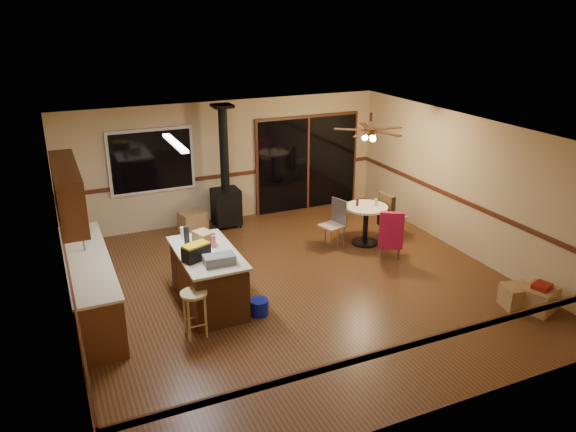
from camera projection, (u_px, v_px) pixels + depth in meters
floor at (295, 285)px, 9.47m from camera, size 7.00×7.00×0.00m
ceiling at (296, 133)px, 8.56m from camera, size 7.00×7.00×0.00m
wall_back at (227, 162)px, 12.00m from camera, size 7.00×0.00×7.00m
wall_front at (432, 316)px, 6.02m from camera, size 7.00×0.00×7.00m
wall_left at (64, 249)px, 7.68m from camera, size 0.00×7.00×7.00m
wall_right at (467, 186)px, 10.35m from camera, size 0.00×7.00×7.00m
chair_rail at (296, 231)px, 9.12m from camera, size 7.00×7.00×0.08m
window at (152, 161)px, 11.28m from camera, size 1.72×0.10×1.32m
sliding_door at (308, 164)px, 12.78m from camera, size 2.52×0.10×2.10m
lower_cabinets at (91, 286)px, 8.52m from camera, size 0.60×3.00×0.86m
countertop at (87, 259)px, 8.37m from camera, size 0.64×3.04×0.04m
upper_cabinets at (68, 192)px, 8.13m from camera, size 0.35×2.00×0.80m
kitchen_island at (208, 278)px, 8.74m from camera, size 0.88×1.68×0.90m
wood_stove at (226, 194)px, 11.74m from camera, size 0.55×0.50×2.52m
ceiling_fan at (370, 133)px, 10.38m from camera, size 0.24×0.24×0.55m
fluorescent_strip at (175, 143)px, 8.14m from camera, size 0.10×1.20×0.04m
toolbox_grey at (219, 260)px, 8.15m from camera, size 0.46×0.27×0.14m
toolbox_black at (196, 253)px, 8.27m from camera, size 0.45×0.34×0.22m
toolbox_yellow_lid at (196, 245)px, 8.23m from camera, size 0.43×0.33×0.03m
box_on_island at (203, 238)px, 8.82m from camera, size 0.32×0.37×0.21m
bottle_dark at (187, 236)px, 8.77m from camera, size 0.10×0.10×0.31m
bottle_pink at (214, 242)px, 8.69m from camera, size 0.07×0.07×0.20m
bottle_white at (182, 233)px, 9.02m from camera, size 0.08×0.08×0.20m
bar_stool at (195, 314)px, 7.92m from camera, size 0.44×0.44×0.69m
blue_bucket at (259, 307)px, 8.55m from camera, size 0.39×0.39×0.24m
dining_table at (366, 218)px, 10.97m from camera, size 0.83×0.83×0.78m
glass_red at (357, 202)px, 10.88m from camera, size 0.07×0.07×0.14m
glass_cream at (376, 202)px, 10.88m from camera, size 0.06×0.06×0.14m
chair_left at (336, 218)px, 10.83m from camera, size 0.50×0.50×0.51m
chair_near at (391, 230)px, 10.21m from camera, size 0.60×0.61×0.70m
chair_right at (387, 211)px, 11.18m from camera, size 0.48×0.44×0.70m
box_under_window at (193, 221)px, 11.70m from camera, size 0.60×0.52×0.42m
box_corner_a at (540, 299)px, 8.64m from camera, size 0.61×0.56×0.38m
box_corner_b at (517, 296)px, 8.74m from camera, size 0.52×0.47×0.36m
box_small_red at (542, 286)px, 8.56m from camera, size 0.34×0.31×0.07m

